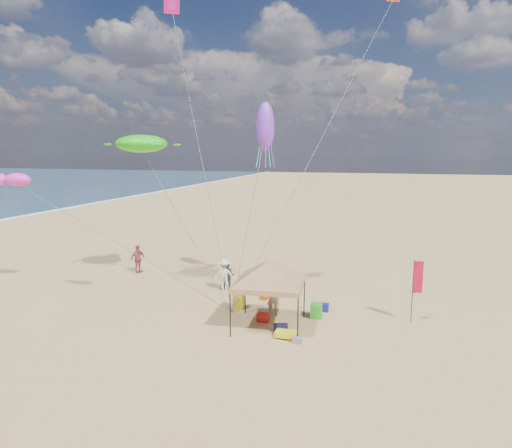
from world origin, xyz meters
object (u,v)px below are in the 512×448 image
Objects in this scene: canopy_tent at (270,263)px; chair_yellow at (239,302)px; person_near_a at (273,298)px; cooler_red at (263,317)px; cooler_blue at (323,307)px; feather_flag at (417,281)px; chair_green at (316,311)px; beach_cart at (286,334)px; person_near_b at (228,276)px; person_near_c at (225,275)px; person_far_a at (138,259)px.

chair_yellow is (-2.01, 1.82, -2.60)m from canopy_tent.
person_near_a reaches higher than chair_yellow.
cooler_red is 1.00× the size of cooler_blue.
feather_flag is at bearing 179.35° from person_near_a.
cooler_red is at bearing -153.94° from chair_green.
cooler_blue is (2.05, 2.61, -2.76)m from canopy_tent.
canopy_tent is 3.76m from chair_yellow.
chair_green is at bearing 41.26° from canopy_tent.
cooler_blue is 0.60× the size of beach_cart.
person_near_b is at bearing 152.60° from chair_green.
feather_flag reaches higher than person_near_c.
person_far_a is (-12.40, 3.63, 0.72)m from cooler_blue.
person_far_a is (-8.34, 4.42, 0.56)m from chair_yellow.
cooler_blue is 1.01m from chair_green.
person_near_b reaches higher than cooler_blue.
person_far_a reaches higher than cooler_blue.
cooler_blue is (-4.22, 0.32, -1.79)m from feather_flag.
cooler_red is (-0.42, 0.52, -2.76)m from canopy_tent.
cooler_red is at bearing -56.35° from person_near_b.
chair_green is (-4.40, -0.66, -1.63)m from feather_flag.
person_near_c reaches higher than cooler_blue.
chair_yellow is 4.14m from beach_cart.
chair_green is at bearing 26.06° from cooler_red.
cooler_red is 0.30× the size of person_near_c.
person_far_a reaches higher than chair_green.
cooler_red reaches higher than beach_cart.
feather_flag is at bearing 20.15° from canopy_tent.
cooler_red is 2.55m from chair_green.
canopy_tent is 6.09m from person_near_b.
cooler_red is 0.60× the size of beach_cart.
feather_flag is 4.59m from cooler_blue.
person_near_c is at bearing -84.20° from person_far_a.
cooler_red is at bearing -98.47° from person_far_a.
person_near_a is at bearing -93.68° from person_far_a.
chair_green and chair_yellow have the same top height.
chair_yellow is at bearing 177.28° from chair_green.
chair_green is 2.11m from person_near_a.
person_far_a reaches higher than cooler_red.
cooler_red is at bearing -165.08° from feather_flag.
feather_flag is at bearing -4.29° from cooler_blue.
cooler_red is 2.09m from beach_cart.
canopy_tent is 3.59m from chair_green.
person_near_c is at bearing 168.23° from feather_flag.
chair_yellow is 1.91m from person_near_a.
feather_flag is 4.22× the size of chair_green.
cooler_red is at bearing 68.56° from person_near_a.
person_near_a is (-2.24, -1.15, 0.62)m from cooler_blue.
feather_flag is at bearing 8.58° from chair_green.
canopy_tent reaches higher than person_far_a.
person_far_a is (-9.93, 5.72, 0.72)m from cooler_red.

